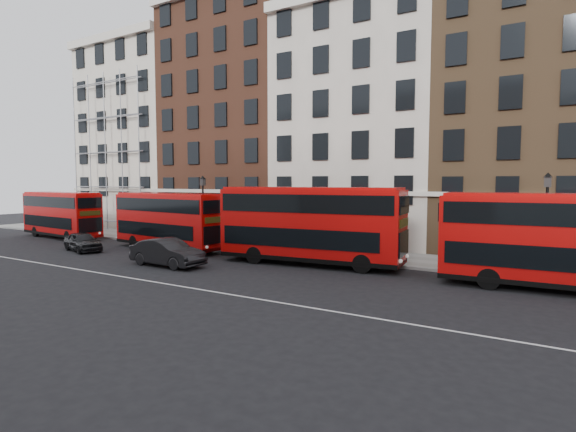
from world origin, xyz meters
The scene contains 14 objects.
ground centered at (0.00, 0.00, 0.00)m, with size 120.00×120.00×0.00m, color black.
pavement centered at (0.00, 10.50, 0.07)m, with size 80.00×5.00×0.15m, color gray.
kerb centered at (0.00, 8.00, 0.08)m, with size 80.00×0.30×0.16m, color gray.
road_centre_line centered at (0.00, -2.00, 0.01)m, with size 70.00×0.12×0.01m, color white.
building_terrace centered at (-0.31, 17.88, 10.24)m, with size 64.00×11.95×22.00m.
bus_a centered at (-24.13, 6.21, 2.19)m, with size 9.90×3.27×4.09m.
bus_b centered at (-10.75, 6.21, 2.24)m, with size 10.12×3.42×4.17m.
bus_c centered at (1.14, 6.21, 2.51)m, with size 11.36×3.77×4.69m.
bus_d centered at (14.22, 6.21, 2.40)m, with size 10.76×3.09×4.47m.
car_rear centered at (-15.45, 2.40, 0.69)m, with size 1.63×4.05×1.38m, color black.
car_front centered at (-5.89, 1.44, 0.81)m, with size 1.71×4.92×1.62m, color black.
lamp_post_left centered at (-9.33, 8.45, 3.08)m, with size 0.44×0.44×5.33m.
lamp_post_right centered at (13.42, 8.88, 3.08)m, with size 0.44×0.44×5.33m.
iron_railings centered at (0.00, 12.70, 0.65)m, with size 6.60×0.06×1.00m, color black, non-canonical shape.
Camera 1 is at (13.98, -17.42, 4.99)m, focal length 28.00 mm.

